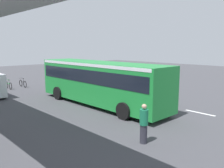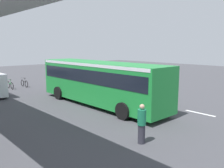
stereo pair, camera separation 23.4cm
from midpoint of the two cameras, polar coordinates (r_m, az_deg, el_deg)
ground at (r=18.15m, az=-0.08°, el=-4.46°), size 80.00×80.00×0.00m
city_bus at (r=17.09m, az=-3.53°, el=1.10°), size 11.54×2.85×3.15m
bicycle_black at (r=26.60m, az=-21.08°, el=0.11°), size 1.77×0.44×0.96m
bicycle_green at (r=25.93m, az=-24.07°, el=-0.29°), size 1.77×0.44×0.96m
pedestrian at (r=10.57m, az=7.09°, el=-9.61°), size 0.38×0.38×1.79m
traffic_sign at (r=20.75m, az=3.86°, el=2.54°), size 0.08×0.60×2.80m
lane_dash_leftmost at (r=16.32m, az=20.22°, el=-6.59°), size 2.00×0.20×0.01m
lane_dash_left at (r=18.35m, az=8.94°, el=-4.42°), size 2.00×0.20×0.01m
lane_dash_centre at (r=20.95m, az=0.23°, el=-2.60°), size 2.00×0.20×0.01m
lane_dash_right at (r=23.94m, az=-6.42°, el=-1.17°), size 2.00×0.20×0.01m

